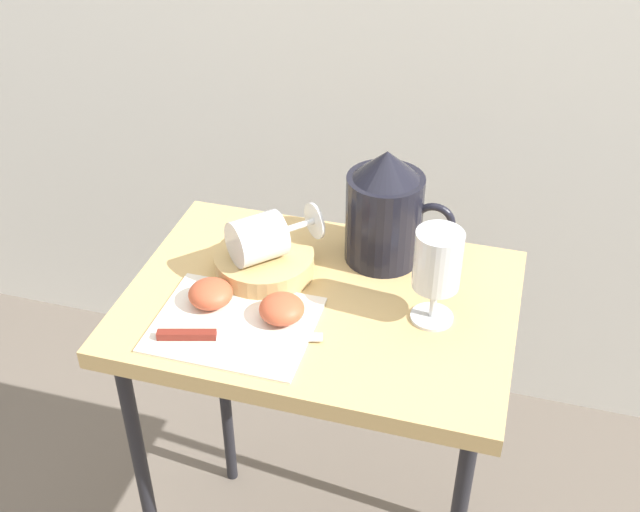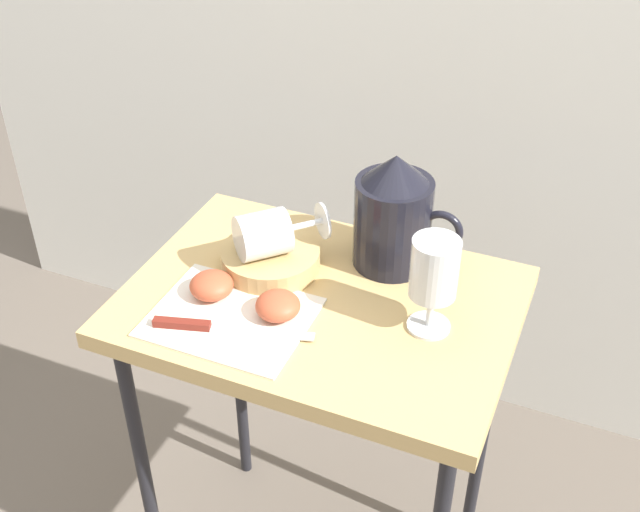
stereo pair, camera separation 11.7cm
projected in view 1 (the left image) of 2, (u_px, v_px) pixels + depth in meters
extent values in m
cube|color=white|center=(407.00, 4.00, 1.56)|extent=(2.40, 0.03, 1.93)
cube|color=tan|center=(320.00, 306.00, 1.23)|extent=(0.59, 0.42, 0.03)
cylinder|color=black|center=(148.00, 502.00, 1.36)|extent=(0.02, 0.02, 0.68)
cylinder|color=black|center=(222.00, 367.00, 1.62)|extent=(0.02, 0.02, 0.68)
cylinder|color=black|center=(474.00, 419.00, 1.51)|extent=(0.02, 0.02, 0.68)
cube|color=silver|center=(234.00, 324.00, 1.16)|extent=(0.23, 0.19, 0.00)
cylinder|color=tan|center=(264.00, 263.00, 1.26)|extent=(0.16, 0.16, 0.03)
cylinder|color=black|center=(384.00, 218.00, 1.26)|extent=(0.12, 0.12, 0.15)
cylinder|color=orange|center=(383.00, 234.00, 1.28)|extent=(0.11, 0.11, 0.08)
cone|color=black|center=(387.00, 165.00, 1.21)|extent=(0.10, 0.10, 0.05)
torus|color=black|center=(434.00, 222.00, 1.24)|extent=(0.07, 0.01, 0.07)
cylinder|color=silver|center=(431.00, 319.00, 1.17)|extent=(0.06, 0.06, 0.00)
cylinder|color=silver|center=(433.00, 302.00, 1.16)|extent=(0.01, 0.01, 0.06)
cylinder|color=silver|center=(437.00, 262.00, 1.11)|extent=(0.07, 0.07, 0.09)
cylinder|color=orange|center=(436.00, 273.00, 1.12)|extent=(0.06, 0.06, 0.05)
cylinder|color=silver|center=(257.00, 239.00, 1.22)|extent=(0.11, 0.11, 0.07)
cylinder|color=silver|center=(297.00, 226.00, 1.25)|extent=(0.05, 0.05, 0.01)
cylinder|color=silver|center=(315.00, 221.00, 1.26)|extent=(0.05, 0.05, 0.06)
ellipsoid|color=#C15133|center=(211.00, 294.00, 1.19)|extent=(0.07, 0.07, 0.04)
ellipsoid|color=#C15133|center=(282.00, 309.00, 1.16)|extent=(0.07, 0.07, 0.04)
cube|color=silver|center=(270.00, 337.00, 1.14)|extent=(0.15, 0.06, 0.00)
cube|color=maroon|center=(187.00, 335.00, 1.13)|extent=(0.09, 0.04, 0.01)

